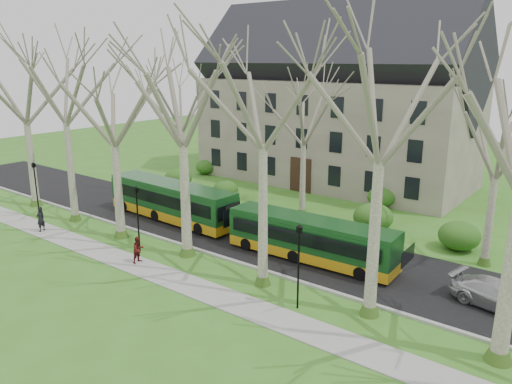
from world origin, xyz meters
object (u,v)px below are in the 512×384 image
bus_lead (172,201)px  pedestrian_a (41,219)px  pedestrian_b (138,250)px  bus_follow (310,239)px  sedan (499,296)px

bus_lead → pedestrian_a: bus_lead is taller
pedestrian_b → bus_lead: bearing=31.8°
bus_follow → sedan: 10.71m
bus_lead → pedestrian_b: 8.42m
bus_lead → sedan: (23.27, 0.03, -0.79)m
bus_lead → bus_follow: size_ratio=1.09×
bus_lead → bus_follow: 12.59m
bus_follow → bus_lead: bearing=176.3°
bus_follow → pedestrian_a: (-17.99, -7.30, -0.45)m
bus_lead → pedestrian_b: bus_lead is taller
bus_follow → sedan: bearing=-0.4°
bus_follow → pedestrian_a: 19.42m
pedestrian_a → pedestrian_b: bearing=81.5°
bus_follow → sedan: (10.69, 0.35, -0.67)m
bus_lead → sedan: 23.28m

